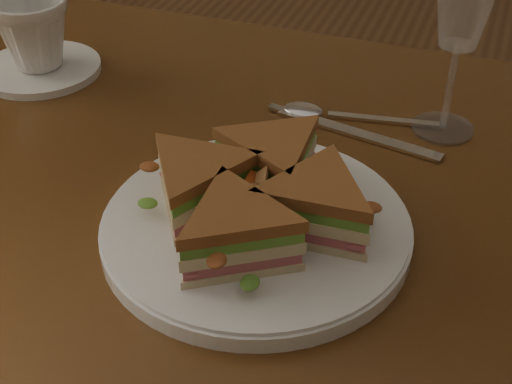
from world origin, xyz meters
TOP-DOWN VIEW (x-y plane):
  - table at (0.00, 0.00)m, footprint 1.20×0.80m
  - plate at (0.04, -0.06)m, footprint 0.29×0.29m
  - sandwich_wedges at (0.04, -0.06)m, footprint 0.24×0.24m
  - crisps_mound at (0.04, -0.06)m, footprint 0.09×0.09m
  - spoon at (0.03, 0.18)m, footprint 0.18×0.05m
  - knife at (0.07, 0.15)m, footprint 0.21×0.05m
  - saucer at (-0.34, 0.16)m, footprint 0.16×0.16m
  - coffee_cup at (-0.34, 0.16)m, footprint 0.11×0.11m

SIDE VIEW (x-z plane):
  - table at x=0.00m, z-range 0.28..1.03m
  - knife at x=0.07m, z-range 0.75..0.75m
  - spoon at x=0.03m, z-range 0.75..0.76m
  - saucer at x=-0.34m, z-range 0.75..0.76m
  - plate at x=0.04m, z-range 0.75..0.77m
  - crisps_mound at x=0.04m, z-range 0.77..0.82m
  - sandwich_wedges at x=0.04m, z-range 0.77..0.82m
  - coffee_cup at x=-0.34m, z-range 0.76..0.85m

